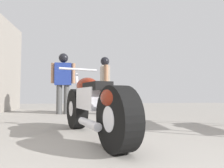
% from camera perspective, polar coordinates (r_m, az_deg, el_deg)
% --- Properties ---
extents(ground_plane, '(16.78, 16.78, 0.00)m').
position_cam_1_polar(ground_plane, '(4.16, -1.14, -11.23)').
color(ground_plane, gray).
extents(motorcycle_maroon_cruiser, '(1.01, 2.15, 1.03)m').
position_cam_1_polar(motorcycle_maroon_cruiser, '(2.59, -5.80, -6.38)').
color(motorcycle_maroon_cruiser, black).
rests_on(motorcycle_maroon_cruiser, ground_plane).
extents(mechanic_in_blue, '(0.27, 0.68, 1.72)m').
position_cam_1_polar(mechanic_in_blue, '(5.71, -2.16, 1.34)').
color(mechanic_in_blue, '#2D3851').
rests_on(mechanic_in_blue, ground_plane).
extents(mechanic_with_helmet, '(0.72, 0.28, 1.83)m').
position_cam_1_polar(mechanic_with_helmet, '(5.88, -14.52, 1.93)').
color(mechanic_with_helmet, '#4C4C4C').
rests_on(mechanic_with_helmet, ground_plane).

